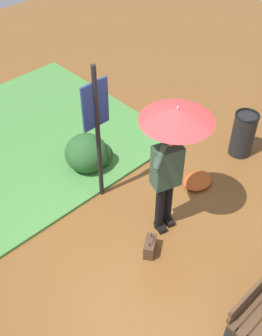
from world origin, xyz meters
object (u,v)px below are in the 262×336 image
person_with_umbrella (172,141)px  info_sign_post (97,121)px  handbag (150,246)px  trash_bin (243,134)px

person_with_umbrella → info_sign_post: bearing=106.1°
person_with_umbrella → info_sign_post: 1.16m
person_with_umbrella → handbag: (-0.58, -0.24, -1.42)m
info_sign_post → person_with_umbrella: bearing=-73.9°
info_sign_post → trash_bin: info_sign_post is taller
info_sign_post → trash_bin: bearing=-20.9°
trash_bin → info_sign_post: bearing=159.1°
handbag → trash_bin: size_ratio=0.44×
info_sign_post → handbag: size_ratio=6.22×
info_sign_post → trash_bin: 2.82m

